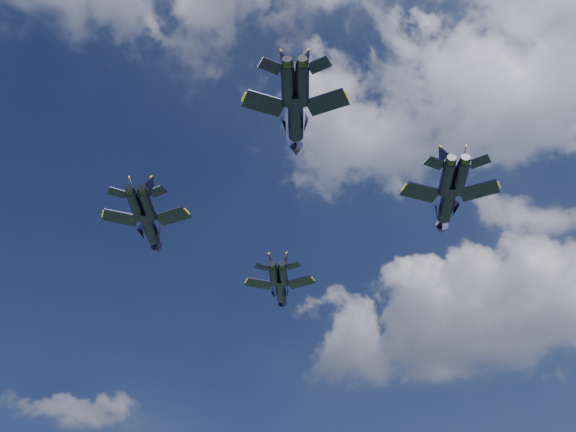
# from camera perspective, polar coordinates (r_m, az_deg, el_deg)

# --- Properties ---
(jet_lead) EXTENTS (10.39, 14.18, 3.40)m
(jet_lead) POSITION_cam_1_polar(r_m,az_deg,el_deg) (102.12, -0.65, -6.61)
(jet_lead) COLOR black
(jet_left) EXTENTS (11.63, 15.82, 3.80)m
(jet_left) POSITION_cam_1_polar(r_m,az_deg,el_deg) (92.08, -12.15, -1.01)
(jet_left) COLOR black
(jet_right) EXTENTS (12.16, 16.53, 3.98)m
(jet_right) POSITION_cam_1_polar(r_m,az_deg,el_deg) (87.53, 13.93, 1.05)
(jet_right) COLOR black
(jet_slot) EXTENTS (10.87, 14.69, 3.55)m
(jet_slot) POSITION_cam_1_polar(r_m,az_deg,el_deg) (70.62, 0.69, 8.64)
(jet_slot) COLOR black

